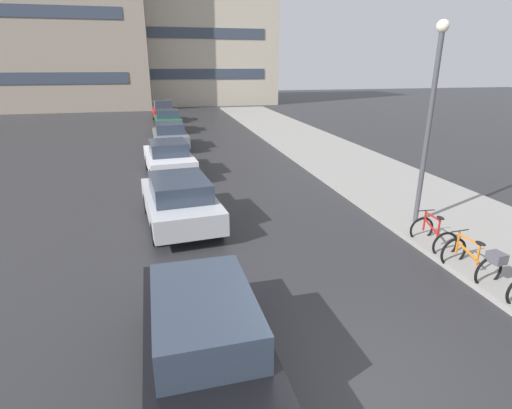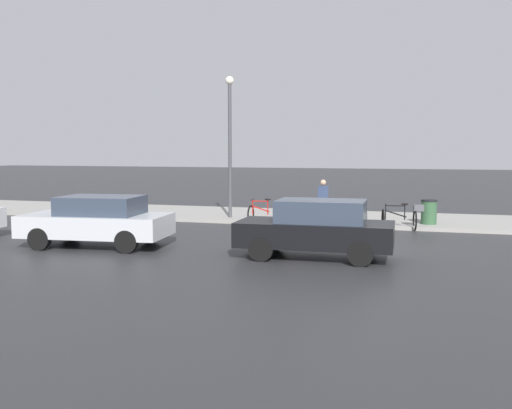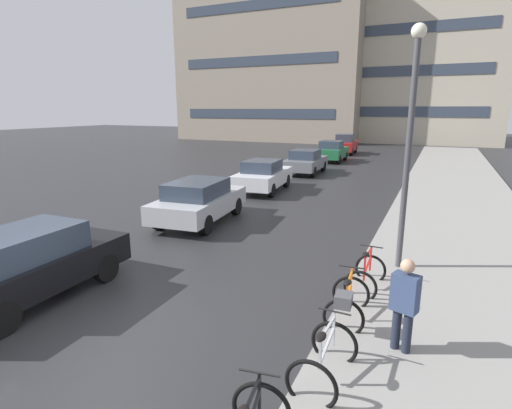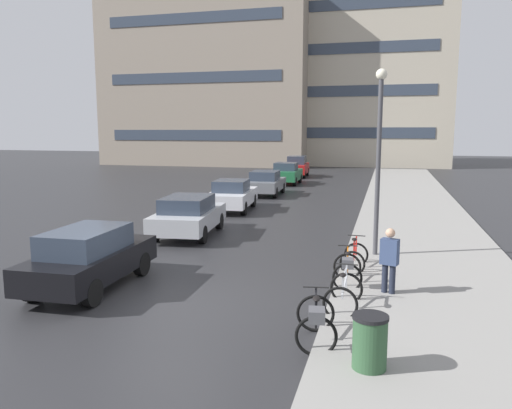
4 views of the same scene
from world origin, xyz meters
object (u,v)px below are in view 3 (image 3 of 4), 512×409
(bicycle_second, at_px, (324,361))
(bicycle_third, at_px, (347,303))
(car_green, at_px, (331,151))
(pedestrian, at_px, (404,304))
(streetlamp, at_px, (410,131))
(car_black, at_px, (29,263))
(car_red, at_px, (345,144))
(bicycle_farthest, at_px, (366,276))
(car_white, at_px, (263,175))
(car_silver, at_px, (199,200))
(car_grey, at_px, (305,161))

(bicycle_second, relative_size, bicycle_third, 0.85)
(car_green, height_order, pedestrian, pedestrian)
(pedestrian, relative_size, streetlamp, 0.30)
(car_black, height_order, car_red, car_red)
(car_green, bearing_deg, bicycle_second, -75.83)
(bicycle_third, relative_size, car_red, 0.34)
(bicycle_farthest, height_order, car_black, car_black)
(bicycle_farthest, height_order, car_red, car_red)
(bicycle_second, relative_size, car_green, 0.31)
(car_white, distance_m, car_green, 12.23)
(car_black, bearing_deg, bicycle_farthest, 27.11)
(car_silver, relative_size, car_green, 1.18)
(car_white, height_order, pedestrian, pedestrian)
(bicycle_second, relative_size, bicycle_farthest, 1.05)
(car_silver, height_order, streetlamp, streetlamp)
(bicycle_third, bearing_deg, bicycle_farthest, 87.42)
(car_grey, bearing_deg, car_red, 91.03)
(bicycle_third, bearing_deg, bicycle_second, -88.14)
(streetlamp, bearing_deg, car_black, -145.18)
(bicycle_farthest, bearing_deg, bicycle_second, -90.27)
(car_silver, bearing_deg, car_black, -89.72)
(car_white, bearing_deg, car_black, -89.06)
(bicycle_second, distance_m, pedestrian, 1.60)
(car_black, bearing_deg, car_grey, 89.96)
(car_white, bearing_deg, streetlamp, -47.49)
(car_black, height_order, car_green, car_green)
(car_silver, xyz_separation_m, pedestrian, (7.26, -5.40, 0.18))
(car_red, bearing_deg, bicycle_second, -77.98)
(car_white, height_order, car_grey, car_white)
(car_grey, relative_size, car_green, 1.11)
(bicycle_second, height_order, car_white, car_white)
(car_white, bearing_deg, car_green, 88.87)
(car_grey, xyz_separation_m, car_green, (0.02, 6.24, 0.04))
(car_grey, distance_m, car_red, 11.96)
(car_silver, xyz_separation_m, car_white, (-0.17, 5.94, -0.01))
(car_green, distance_m, pedestrian, 24.65)
(bicycle_third, xyz_separation_m, car_green, (-6.19, 23.02, 0.30))
(bicycle_farthest, bearing_deg, streetlamp, 70.82)
(bicycle_third, bearing_deg, pedestrian, -29.19)
(car_white, relative_size, pedestrian, 2.58)
(bicycle_farthest, bearing_deg, bicycle_third, -92.58)
(car_black, distance_m, streetlamp, 8.73)
(bicycle_farthest, relative_size, car_red, 0.27)
(bicycle_second, bearing_deg, car_white, 117.40)
(bicycle_second, xyz_separation_m, bicycle_third, (-0.06, 1.73, 0.08))
(pedestrian, bearing_deg, car_black, -171.48)
(car_silver, bearing_deg, car_grey, 89.78)
(bicycle_second, xyz_separation_m, bicycle_farthest, (0.02, 3.32, -0.01))
(bicycle_second, bearing_deg, car_grey, 108.72)
(car_red, bearing_deg, pedestrian, -75.77)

